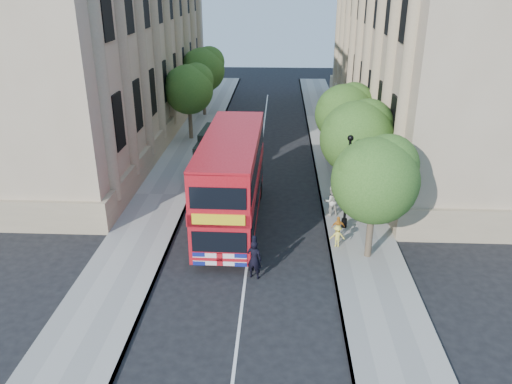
# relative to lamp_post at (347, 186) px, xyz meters

# --- Properties ---
(ground) EXTENTS (120.00, 120.00, 0.00)m
(ground) POSITION_rel_lamp_post_xyz_m (-5.00, -6.00, -2.51)
(ground) COLOR black
(ground) RESTS_ON ground
(pavement_right) EXTENTS (3.50, 80.00, 0.12)m
(pavement_right) POSITION_rel_lamp_post_xyz_m (0.75, 4.00, -2.45)
(pavement_right) COLOR gray
(pavement_right) RESTS_ON ground
(pavement_left) EXTENTS (3.50, 80.00, 0.12)m
(pavement_left) POSITION_rel_lamp_post_xyz_m (-10.75, 4.00, -2.45)
(pavement_left) COLOR gray
(pavement_left) RESTS_ON ground
(building_right) EXTENTS (12.00, 38.00, 18.00)m
(building_right) POSITION_rel_lamp_post_xyz_m (8.80, 18.00, 6.49)
(building_right) COLOR tan
(building_right) RESTS_ON ground
(building_left) EXTENTS (12.00, 38.00, 18.00)m
(building_left) POSITION_rel_lamp_post_xyz_m (-18.80, 18.00, 6.49)
(building_left) COLOR tan
(building_left) RESTS_ON ground
(tree_right_near) EXTENTS (4.00, 4.00, 6.08)m
(tree_right_near) POSITION_rel_lamp_post_xyz_m (0.84, -2.97, 1.74)
(tree_right_near) COLOR #473828
(tree_right_near) RESTS_ON ground
(tree_right_mid) EXTENTS (4.20, 4.20, 6.37)m
(tree_right_mid) POSITION_rel_lamp_post_xyz_m (0.84, 3.03, 1.93)
(tree_right_mid) COLOR #473828
(tree_right_mid) RESTS_ON ground
(tree_right_far) EXTENTS (4.00, 4.00, 6.15)m
(tree_right_far) POSITION_rel_lamp_post_xyz_m (0.84, 9.03, 1.80)
(tree_right_far) COLOR #473828
(tree_right_far) RESTS_ON ground
(tree_left_far) EXTENTS (4.00, 4.00, 6.30)m
(tree_left_far) POSITION_rel_lamp_post_xyz_m (-10.96, 16.03, 1.93)
(tree_left_far) COLOR #473828
(tree_left_far) RESTS_ON ground
(tree_left_back) EXTENTS (4.20, 4.20, 6.65)m
(tree_left_back) POSITION_rel_lamp_post_xyz_m (-10.96, 24.03, 2.20)
(tree_left_back) COLOR #473828
(tree_left_back) RESTS_ON ground
(lamp_post) EXTENTS (0.32, 0.32, 5.16)m
(lamp_post) POSITION_rel_lamp_post_xyz_m (0.00, 0.00, 0.00)
(lamp_post) COLOR black
(lamp_post) RESTS_ON pavement_right
(double_decker_bus) EXTENTS (3.01, 10.67, 4.90)m
(double_decker_bus) POSITION_rel_lamp_post_xyz_m (-6.07, 0.40, 0.20)
(double_decker_bus) COLOR #A80B14
(double_decker_bus) RESTS_ON ground
(box_van) EXTENTS (2.36, 5.25, 2.94)m
(box_van) POSITION_rel_lamp_post_xyz_m (-7.91, 8.22, -1.07)
(box_van) COLOR black
(box_van) RESTS_ON ground
(police_constable) EXTENTS (0.79, 0.65, 1.88)m
(police_constable) POSITION_rel_lamp_post_xyz_m (-4.59, -5.00, -1.57)
(police_constable) COLOR black
(police_constable) RESTS_ON ground
(woman_pedestrian) EXTENTS (1.00, 0.88, 1.74)m
(woman_pedestrian) POSITION_rel_lamp_post_xyz_m (-0.60, 1.50, -1.52)
(woman_pedestrian) COLOR beige
(woman_pedestrian) RESTS_ON pavement_right
(child_a) EXTENTS (0.72, 0.34, 1.19)m
(child_a) POSITION_rel_lamp_post_xyz_m (-0.46, -1.20, -1.80)
(child_a) COLOR orange
(child_a) RESTS_ON pavement_right
(child_b) EXTENTS (0.77, 0.46, 1.15)m
(child_b) POSITION_rel_lamp_post_xyz_m (-0.60, -2.14, -1.81)
(child_b) COLOR #EFDE51
(child_b) RESTS_ON pavement_right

